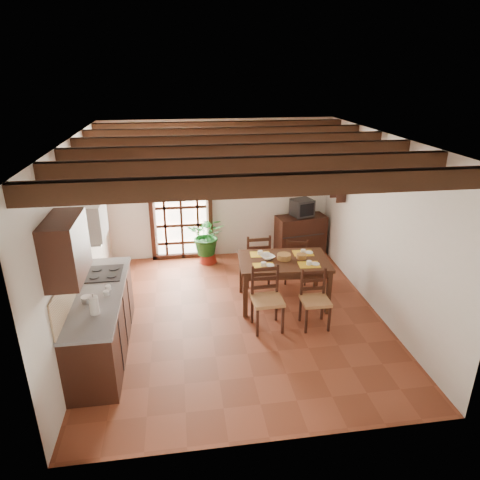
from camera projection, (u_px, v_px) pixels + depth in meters
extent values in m
plane|color=brown|center=(237.00, 316.00, 6.83)|extent=(5.00, 5.00, 0.00)
cube|color=silver|center=(220.00, 190.00, 8.60)|extent=(4.50, 0.02, 2.80)
cube|color=silver|center=(274.00, 330.00, 4.01)|extent=(4.50, 0.02, 2.80)
cube|color=silver|center=(79.00, 243.00, 6.00)|extent=(0.02, 5.00, 2.80)
cube|color=silver|center=(381.00, 227.00, 6.61)|extent=(0.02, 5.00, 2.80)
cube|color=white|center=(237.00, 138.00, 5.78)|extent=(4.50, 5.00, 0.02)
cube|color=black|center=(269.00, 185.00, 3.90)|extent=(4.50, 0.14, 0.20)
cube|color=black|center=(253.00, 166.00, 4.67)|extent=(4.50, 0.14, 0.20)
cube|color=black|center=(242.00, 152.00, 5.44)|extent=(4.50, 0.14, 0.20)
cube|color=black|center=(233.00, 142.00, 6.21)|extent=(4.50, 0.14, 0.20)
cube|color=black|center=(226.00, 134.00, 6.98)|extent=(4.50, 0.14, 0.20)
cube|color=black|center=(221.00, 127.00, 7.75)|extent=(4.50, 0.14, 0.20)
cube|color=white|center=(181.00, 206.00, 8.60)|extent=(1.01, 0.02, 2.11)
cube|color=black|center=(178.00, 150.00, 8.13)|extent=(1.26, 0.10, 0.08)
cube|color=black|center=(151.00, 209.00, 8.47)|extent=(0.08, 0.10, 2.28)
cube|color=black|center=(210.00, 206.00, 8.63)|extent=(0.08, 0.10, 2.28)
cube|color=black|center=(181.00, 208.00, 8.53)|extent=(1.01, 0.03, 2.02)
cube|color=black|center=(103.00, 323.00, 5.85)|extent=(0.60, 2.20, 0.88)
cube|color=slate|center=(99.00, 293.00, 5.68)|extent=(0.64, 2.25, 0.04)
cube|color=tan|center=(74.00, 279.00, 5.55)|extent=(0.02, 2.20, 0.50)
cube|color=black|center=(66.00, 249.00, 4.67)|extent=(0.35, 0.80, 0.70)
cube|color=white|center=(90.00, 220.00, 5.85)|extent=(0.38, 0.60, 0.50)
cube|color=silver|center=(92.00, 238.00, 5.95)|extent=(0.32, 0.55, 0.04)
cube|color=black|center=(104.00, 274.00, 6.17)|extent=(0.50, 0.55, 0.02)
cylinder|color=white|center=(94.00, 306.00, 5.13)|extent=(0.11, 0.11, 0.24)
cylinder|color=silver|center=(87.00, 300.00, 5.42)|extent=(0.14, 0.14, 0.10)
cube|color=#3A1F13|center=(284.00, 261.00, 6.97)|extent=(1.52, 1.04, 0.05)
cube|color=#3A1F13|center=(284.00, 265.00, 7.00)|extent=(1.37, 0.93, 0.10)
cube|color=#3A1F13|center=(316.00, 271.00, 7.53)|extent=(0.08, 0.08, 0.74)
cube|color=#3A1F13|center=(241.00, 273.00, 7.44)|extent=(0.08, 0.08, 0.74)
cube|color=#3A1F13|center=(329.00, 293.00, 6.78)|extent=(0.08, 0.08, 0.74)
cube|color=#3A1F13|center=(245.00, 296.00, 6.70)|extent=(0.08, 0.08, 0.74)
cube|color=#AD794A|center=(267.00, 300.00, 6.35)|extent=(0.47, 0.44, 0.05)
cube|color=black|center=(265.00, 280.00, 6.42)|extent=(0.45, 0.06, 0.49)
cube|color=black|center=(267.00, 314.00, 6.44)|extent=(0.44, 0.42, 0.48)
cube|color=#AD794A|center=(315.00, 301.00, 6.41)|extent=(0.42, 0.40, 0.05)
cube|color=black|center=(313.00, 282.00, 6.48)|extent=(0.41, 0.04, 0.45)
cube|color=black|center=(314.00, 313.00, 6.49)|extent=(0.39, 0.38, 0.44)
cube|color=#AD794A|center=(257.00, 258.00, 7.75)|extent=(0.46, 0.44, 0.05)
cube|color=black|center=(259.00, 249.00, 7.49)|extent=(0.45, 0.05, 0.50)
cube|color=black|center=(256.00, 270.00, 7.84)|extent=(0.44, 0.42, 0.48)
cube|color=#AD794A|center=(296.00, 259.00, 7.81)|extent=(0.50, 0.48, 0.05)
cube|color=black|center=(297.00, 251.00, 7.57)|extent=(0.41, 0.14, 0.45)
cube|color=black|center=(295.00, 270.00, 7.89)|extent=(0.47, 0.46, 0.44)
cube|color=gold|center=(265.00, 265.00, 6.69)|extent=(0.33, 0.25, 0.01)
cube|color=gold|center=(310.00, 262.00, 6.78)|extent=(0.33, 0.25, 0.01)
cube|color=gold|center=(259.00, 253.00, 7.11)|extent=(0.33, 0.25, 0.01)
cube|color=gold|center=(302.00, 251.00, 7.20)|extent=(0.33, 0.25, 0.01)
cylinder|color=olive|center=(284.00, 255.00, 6.93)|extent=(0.23, 0.23, 0.09)
imported|color=white|center=(268.00, 257.00, 6.98)|extent=(0.28, 0.28, 0.05)
cube|color=black|center=(300.00, 236.00, 8.93)|extent=(1.07, 0.60, 0.86)
cube|color=black|center=(302.00, 208.00, 8.70)|extent=(0.49, 0.46, 0.34)
cube|color=black|center=(304.00, 210.00, 8.54)|extent=(0.32, 0.11, 0.26)
cube|color=white|center=(293.00, 171.00, 8.65)|extent=(0.25, 0.03, 0.32)
cone|color=maroon|center=(208.00, 257.00, 8.70)|extent=(0.36, 0.36, 0.22)
imported|color=#144C19|center=(207.00, 236.00, 8.53)|extent=(2.21, 2.01, 2.13)
cube|color=black|center=(338.00, 191.00, 8.01)|extent=(0.20, 0.42, 0.03)
cube|color=black|center=(341.00, 198.00, 7.89)|extent=(0.18, 0.03, 0.18)
cube|color=black|center=(335.00, 193.00, 8.20)|extent=(0.18, 0.03, 0.18)
imported|color=#B2BFB2|center=(339.00, 186.00, 7.97)|extent=(0.15, 0.15, 0.15)
sphere|color=gold|center=(340.00, 174.00, 7.89)|extent=(0.14, 0.14, 0.14)
cylinder|color=#144C19|center=(339.00, 182.00, 7.95)|extent=(0.01, 0.01, 0.28)
cube|color=brown|center=(345.00, 164.00, 7.83)|extent=(0.03, 0.32, 0.32)
cube|color=#C3B292|center=(344.00, 164.00, 7.83)|extent=(0.01, 0.26, 0.26)
cylinder|color=black|center=(287.00, 156.00, 6.43)|extent=(0.01, 0.01, 0.70)
cone|color=beige|center=(286.00, 180.00, 6.57)|extent=(0.36, 0.36, 0.14)
sphere|color=#FFD88C|center=(285.00, 186.00, 6.60)|extent=(0.09, 0.09, 0.09)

